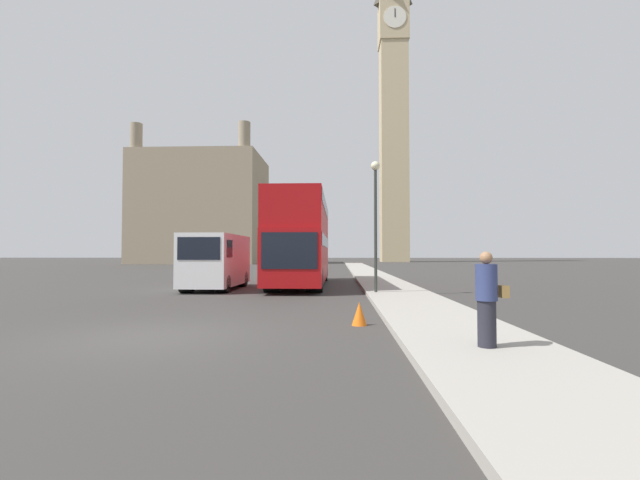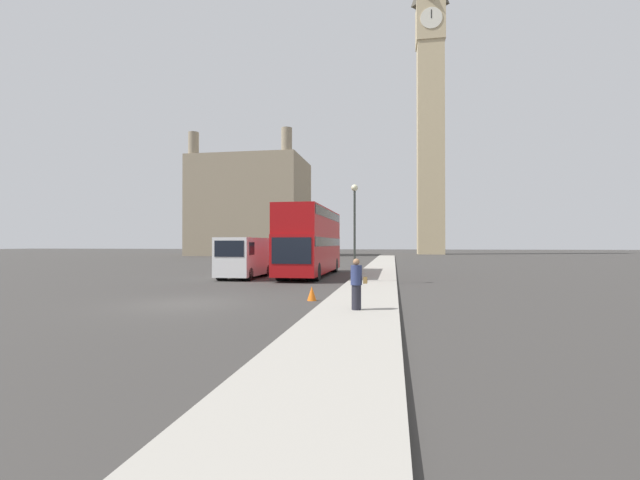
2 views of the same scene
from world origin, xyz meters
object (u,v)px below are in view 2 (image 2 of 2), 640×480
clock_tower (430,100)px  parked_sedan (311,256)px  pedestrian (357,284)px  red_double_decker_bus (311,239)px  white_van (244,257)px  street_lamp (355,217)px

clock_tower → parked_sedan: size_ratio=13.78×
pedestrian → parked_sedan: size_ratio=0.35×
red_double_decker_bus → white_van: (-3.80, -2.61, -1.15)m
clock_tower → street_lamp: clock_tower is taller
parked_sedan → red_double_decker_bus: bearing=-79.2°
clock_tower → white_van: clock_tower is taller
clock_tower → pedestrian: 84.40m
street_lamp → white_van: bearing=160.1°
clock_tower → pedestrian: (-8.68, -77.95, -31.17)m
white_van → street_lamp: size_ratio=0.99×
pedestrian → red_double_decker_bus: bearing=106.1°
red_double_decker_bus → street_lamp: bearing=-56.7°
red_double_decker_bus → street_lamp: street_lamp is taller
white_van → parked_sedan: white_van is taller
white_van → parked_sedan: (-0.47, 24.89, -0.66)m
clock_tower → pedestrian: clock_tower is taller
red_double_decker_bus → pedestrian: bearing=-73.9°
parked_sedan → clock_tower: bearing=66.8°
red_double_decker_bus → street_lamp: size_ratio=2.13×
clock_tower → parked_sedan: (-17.36, -40.45, -31.40)m
white_van → street_lamp: bearing=-19.9°
pedestrian → street_lamp: size_ratio=0.30×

